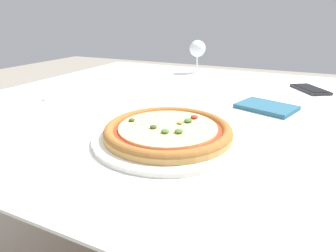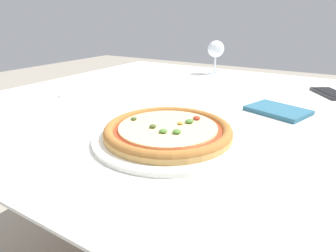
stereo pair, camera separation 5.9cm
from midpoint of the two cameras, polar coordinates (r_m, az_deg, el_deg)
dining_table at (r=0.90m, az=6.13°, el=0.46°), size 1.26×1.19×0.72m
pizza_plate at (r=0.59m, az=2.84°, el=-1.26°), size 0.32×0.32×0.04m
fork at (r=1.04m, az=-16.81°, el=6.92°), size 0.06×0.17×0.00m
wine_glass_far_left at (r=1.31m, az=11.02°, el=14.91°), size 0.07×0.07×0.15m
cell_phone at (r=1.10m, az=31.51°, el=5.66°), size 0.14×0.16×0.01m
napkin_folded at (r=0.83m, az=23.34°, el=2.90°), size 0.18×0.15×0.01m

